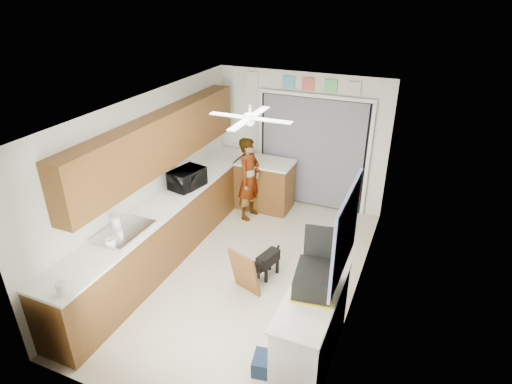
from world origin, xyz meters
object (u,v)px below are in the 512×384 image
(dog, at_px, (268,263))
(suitcase, at_px, (314,280))
(navy_crate, at_px, (268,365))
(cup, at_px, (110,243))
(man, at_px, (249,179))
(paper_towel_roll, at_px, (117,225))
(microwave, at_px, (187,178))

(dog, bearing_deg, suitcase, -34.88)
(suitcase, height_order, navy_crate, suitcase)
(cup, distance_m, suitcase, 2.58)
(navy_crate, height_order, man, man)
(suitcase, relative_size, dog, 0.96)
(paper_towel_roll, distance_m, suitcase, 2.71)
(suitcase, bearing_deg, man, 117.94)
(paper_towel_roll, distance_m, dog, 2.19)
(cup, relative_size, paper_towel_roll, 0.59)
(suitcase, bearing_deg, dog, 122.20)
(cup, xyz_separation_m, suitcase, (2.57, 0.21, 0.06))
(microwave, bearing_deg, paper_towel_roll, -174.17)
(paper_towel_roll, xyz_separation_m, man, (0.77, 2.56, -0.29))
(paper_towel_roll, height_order, suitcase, suitcase)
(dog, bearing_deg, navy_crate, -53.50)
(microwave, distance_m, suitcase, 3.03)
(man, relative_size, dog, 2.72)
(microwave, height_order, navy_crate, microwave)
(suitcase, relative_size, man, 0.35)
(microwave, distance_m, dog, 1.87)
(man, bearing_deg, navy_crate, -147.05)
(paper_towel_roll, relative_size, suitcase, 0.41)
(cup, relative_size, man, 0.09)
(navy_crate, bearing_deg, man, 117.15)
(cup, xyz_separation_m, navy_crate, (2.23, -0.24, -0.89))
(cup, xyz_separation_m, dog, (1.59, 1.36, -0.77))
(microwave, distance_m, man, 1.25)
(microwave, height_order, paper_towel_roll, microwave)
(microwave, distance_m, cup, 1.84)
(cup, distance_m, dog, 2.23)
(cup, relative_size, suitcase, 0.24)
(suitcase, xyz_separation_m, dog, (-0.98, 1.15, -0.84))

